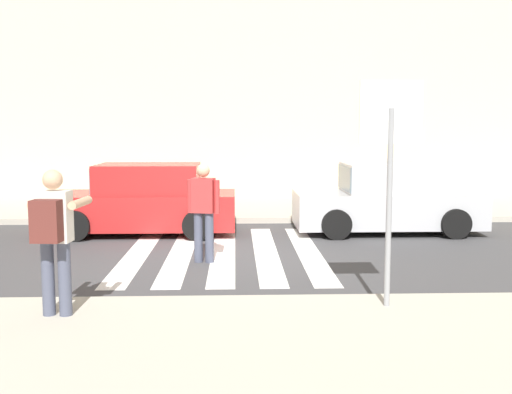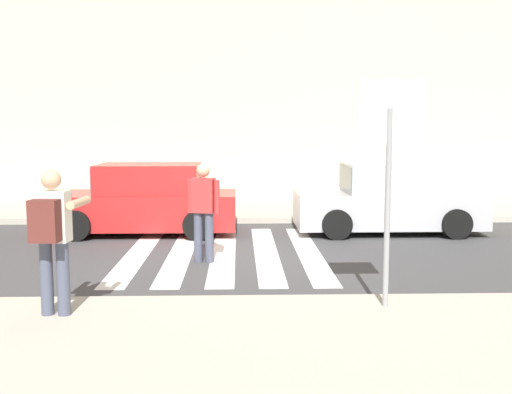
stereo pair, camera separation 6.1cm
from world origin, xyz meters
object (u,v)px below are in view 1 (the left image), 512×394
Objects in this scene: photographer_with_backpack at (54,230)px; parked_car_red at (144,201)px; parked_car_silver at (388,200)px; stop_sign at (390,143)px; pedestrian_crossing at (204,207)px.

photographer_with_backpack is 0.42× the size of parked_car_red.
parked_car_red is at bearing 180.00° from parked_car_silver.
stop_sign is 4.12m from pedestrian_crossing.
stop_sign reaches higher than pedestrian_crossing.
parked_car_silver is (5.46, 0.00, 0.00)m from parked_car_red.
parked_car_red is (0.09, 6.29, -0.44)m from photographer_with_backpack.
stop_sign reaches higher than photographer_with_backpack.
pedestrian_crossing is at bearing -143.93° from parked_car_silver.
stop_sign is 1.61× the size of photographer_with_backpack.
pedestrian_crossing is at bearing -63.20° from parked_car_red.
parked_car_red is 1.00× the size of parked_car_silver.
photographer_with_backpack is 6.31m from parked_car_red.
pedestrian_crossing is 0.42× the size of parked_car_red.
parked_car_silver is (5.55, 6.29, -0.44)m from photographer_with_backpack.
parked_car_silver is at bearing 0.00° from parked_car_red.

